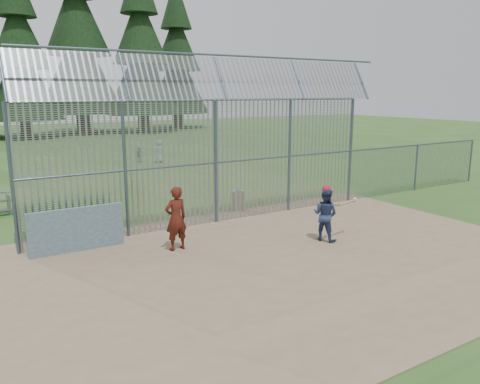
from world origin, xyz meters
TOP-DOWN VIEW (x-y plane):
  - ground at (0.00, 0.00)m, footprint 120.00×120.00m
  - dirt_infield at (0.00, -0.50)m, footprint 14.00×10.00m
  - dugout_wall at (-4.60, 2.90)m, footprint 2.50×0.12m
  - batter at (1.72, 0.11)m, footprint 0.82×0.91m
  - onlooker at (-2.28, 1.60)m, footprint 0.68×0.48m
  - bg_kid_standing at (3.48, 17.08)m, footprint 0.76×0.57m
  - bg_kid_seated at (2.49, 17.85)m, footprint 0.60×0.34m
  - batting_gear at (1.90, 0.07)m, footprint 1.24×0.40m
  - trash_can at (1.45, 4.53)m, footprint 0.56×0.56m
  - backstop_fence at (1.81, 3.43)m, footprint 20.09×0.81m
  - conifer_row at (1.93, 41.51)m, footprint 38.48×12.26m

SIDE VIEW (x-z plane):
  - ground at x=0.00m, z-range 0.00..0.00m
  - dirt_infield at x=0.00m, z-range 0.00..0.02m
  - trash_can at x=1.45m, z-range -0.03..0.79m
  - bg_kid_seated at x=2.49m, z-range 0.00..0.97m
  - dugout_wall at x=-4.60m, z-range 0.02..1.22m
  - bg_kid_standing at x=3.48m, z-range 0.00..1.40m
  - batter at x=1.72m, z-range 0.02..1.55m
  - onlooker at x=-2.28m, z-range 0.02..1.78m
  - batting_gear at x=1.90m, z-range 1.11..1.72m
  - backstop_fence at x=1.81m, z-range -0.29..5.01m
  - conifer_row at x=1.93m, z-range 0.73..20.93m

